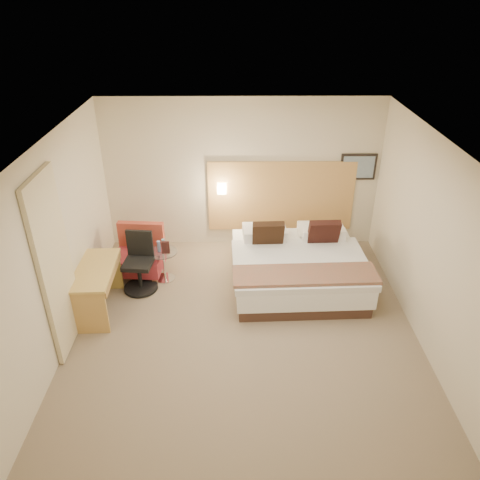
{
  "coord_description": "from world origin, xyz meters",
  "views": [
    {
      "loc": [
        -0.1,
        -5.19,
        4.35
      ],
      "look_at": [
        -0.05,
        0.69,
        1.05
      ],
      "focal_mm": 35.0,
      "sensor_mm": 36.0,
      "label": 1
    }
  ],
  "objects_px": {
    "bed": "(297,266)",
    "lounge_chair": "(140,255)",
    "side_table": "(164,264)",
    "desk": "(98,277)",
    "desk_chair": "(140,267)"
  },
  "relations": [
    {
      "from": "side_table",
      "to": "bed",
      "type": "bearing_deg",
      "value": -3.51
    },
    {
      "from": "lounge_chair",
      "to": "desk_chair",
      "type": "xyz_separation_m",
      "value": [
        0.09,
        -0.48,
        0.07
      ]
    },
    {
      "from": "lounge_chair",
      "to": "side_table",
      "type": "xyz_separation_m",
      "value": [
        0.43,
        -0.24,
        -0.03
      ]
    },
    {
      "from": "bed",
      "to": "lounge_chair",
      "type": "xyz_separation_m",
      "value": [
        -2.59,
        0.37,
        -0.0
      ]
    },
    {
      "from": "bed",
      "to": "side_table",
      "type": "distance_m",
      "value": 2.16
    },
    {
      "from": "bed",
      "to": "desk",
      "type": "distance_m",
      "value": 3.07
    },
    {
      "from": "lounge_chair",
      "to": "side_table",
      "type": "bearing_deg",
      "value": -28.78
    },
    {
      "from": "bed",
      "to": "lounge_chair",
      "type": "distance_m",
      "value": 2.61
    },
    {
      "from": "side_table",
      "to": "lounge_chair",
      "type": "bearing_deg",
      "value": 151.22
    },
    {
      "from": "desk_chair",
      "to": "bed",
      "type": "bearing_deg",
      "value": 2.57
    },
    {
      "from": "lounge_chair",
      "to": "desk",
      "type": "bearing_deg",
      "value": -110.73
    },
    {
      "from": "lounge_chair",
      "to": "desk_chair",
      "type": "relative_size",
      "value": 0.86
    },
    {
      "from": "lounge_chair",
      "to": "side_table",
      "type": "relative_size",
      "value": 1.57
    },
    {
      "from": "side_table",
      "to": "desk_chair",
      "type": "relative_size",
      "value": 0.55
    },
    {
      "from": "bed",
      "to": "desk",
      "type": "relative_size",
      "value": 1.82
    }
  ]
}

